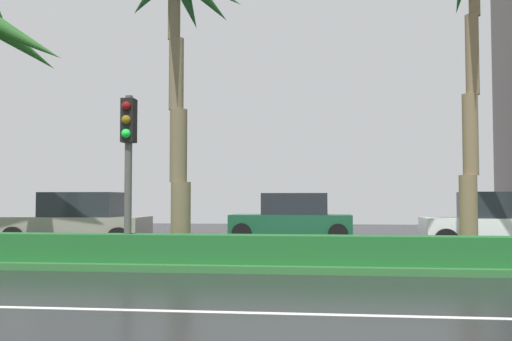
{
  "coord_description": "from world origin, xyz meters",
  "views": [
    {
      "loc": [
        0.18,
        -5.81,
        1.51
      ],
      "look_at": [
        -2.15,
        13.47,
        2.45
      ],
      "focal_mm": 41.34,
      "sensor_mm": 36.0,
      "label": 1
    }
  ],
  "objects_px": {
    "traffic_signal_median_left": "(128,147)",
    "car_in_traffic_leading": "(79,221)",
    "palm_tree_centre_left": "(174,5)",
    "car_in_traffic_second": "(292,218)",
    "car_in_traffic_third": "(500,222)"
  },
  "relations": [
    {
      "from": "palm_tree_centre_left",
      "to": "car_in_traffic_second",
      "type": "relative_size",
      "value": 1.77
    },
    {
      "from": "palm_tree_centre_left",
      "to": "car_in_traffic_second",
      "type": "xyz_separation_m",
      "value": [
        2.5,
        7.12,
        -5.47
      ]
    },
    {
      "from": "car_in_traffic_second",
      "to": "car_in_traffic_third",
      "type": "xyz_separation_m",
      "value": [
        6.26,
        -3.07,
        0.0
      ]
    },
    {
      "from": "traffic_signal_median_left",
      "to": "car_in_traffic_leading",
      "type": "height_order",
      "value": "traffic_signal_median_left"
    },
    {
      "from": "car_in_traffic_second",
      "to": "traffic_signal_median_left",
      "type": "bearing_deg",
      "value": 70.78
    },
    {
      "from": "palm_tree_centre_left",
      "to": "traffic_signal_median_left",
      "type": "xyz_separation_m",
      "value": [
        -0.56,
        -1.64,
        -3.65
      ]
    },
    {
      "from": "palm_tree_centre_left",
      "to": "car_in_traffic_third",
      "type": "distance_m",
      "value": 11.09
    },
    {
      "from": "palm_tree_centre_left",
      "to": "traffic_signal_median_left",
      "type": "height_order",
      "value": "palm_tree_centre_left"
    },
    {
      "from": "traffic_signal_median_left",
      "to": "car_in_traffic_leading",
      "type": "relative_size",
      "value": 0.84
    },
    {
      "from": "car_in_traffic_third",
      "to": "palm_tree_centre_left",
      "type": "bearing_deg",
      "value": 24.77
    },
    {
      "from": "traffic_signal_median_left",
      "to": "car_in_traffic_second",
      "type": "height_order",
      "value": "traffic_signal_median_left"
    },
    {
      "from": "palm_tree_centre_left",
      "to": "car_in_traffic_third",
      "type": "xyz_separation_m",
      "value": [
        8.76,
        4.04,
        -5.47
      ]
    },
    {
      "from": "palm_tree_centre_left",
      "to": "car_in_traffic_second",
      "type": "height_order",
      "value": "palm_tree_centre_left"
    },
    {
      "from": "palm_tree_centre_left",
      "to": "car_in_traffic_second",
      "type": "bearing_deg",
      "value": 70.65
    },
    {
      "from": "car_in_traffic_leading",
      "to": "car_in_traffic_third",
      "type": "distance_m",
      "value": 12.73
    }
  ]
}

